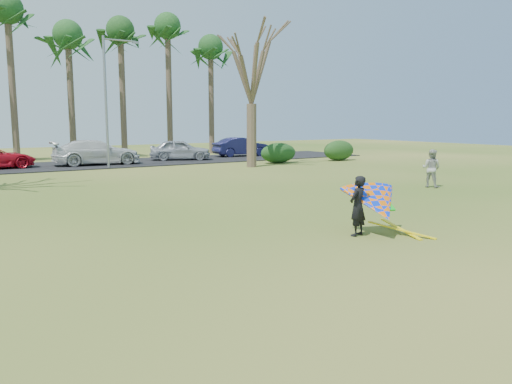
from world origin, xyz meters
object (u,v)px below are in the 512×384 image
pedestrian_a (431,168)px  kite_flyer (376,204)px  streetlight (108,95)px  car_3 (96,152)px  car_4 (180,150)px  bare_tree_right (251,62)px  car_5 (241,147)px

pedestrian_a → kite_flyer: kite_flyer is taller
streetlight → car_3: bearing=95.6°
car_4 → kite_flyer: (-5.76, -24.96, 0.03)m
bare_tree_right → car_3: bearing=141.8°
car_5 → kite_flyer: kite_flyer is taller
pedestrian_a → kite_flyer: bearing=101.5°
car_3 → car_4: 6.31m
kite_flyer → pedestrian_a: bearing=30.5°
car_5 → pedestrian_a: (-2.55, -20.52, 0.03)m
car_4 → pedestrian_a: size_ratio=2.60×
kite_flyer → car_4: bearing=77.0°
car_3 → car_5: 12.20m
streetlight → pedestrian_a: 19.39m
bare_tree_right → streetlight: bare_tree_right is taller
bare_tree_right → pedestrian_a: size_ratio=5.43×
car_4 → car_5: (5.83, 0.88, 0.01)m
car_5 → kite_flyer: bearing=159.6°
car_4 → kite_flyer: bearing=-169.1°
car_4 → kite_flyer: 25.62m
bare_tree_right → pedestrian_a: bare_tree_right is taller
streetlight → kite_flyer: bearing=-89.3°
streetlight → car_4: 7.68m
streetlight → bare_tree_right: bearing=-27.0°
streetlight → car_4: streetlight is taller
bare_tree_right → car_4: (-1.80, 7.03, -5.76)m
bare_tree_right → kite_flyer: (-7.56, -17.94, -5.72)m
car_5 → car_4: bearing=102.3°
car_4 → pedestrian_a: 19.91m
streetlight → pedestrian_a: (9.32, -16.61, -3.62)m
car_3 → car_4: car_3 is taller
bare_tree_right → streetlight: size_ratio=1.15×
car_4 → car_5: bearing=-57.5°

